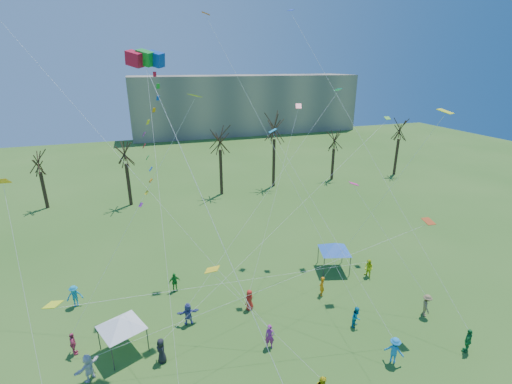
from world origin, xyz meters
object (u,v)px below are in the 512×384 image
object	(u,v)px
big_box_kite	(155,143)
canopy_tent_blue	(335,247)
canopy_tent_white	(121,323)
distant_building	(246,104)

from	to	relation	value
big_box_kite	canopy_tent_blue	bearing A→B (deg)	15.73
big_box_kite	canopy_tent_blue	world-z (taller)	big_box_kite
big_box_kite	canopy_tent_white	size ratio (longest dim) A/B	5.88
distant_building	big_box_kite	xyz separation A→B (m)	(-28.10, -74.36, 6.12)
distant_building	big_box_kite	world-z (taller)	big_box_kite
big_box_kite	canopy_tent_white	distance (m)	11.82
big_box_kite	canopy_tent_blue	distance (m)	19.19
big_box_kite	canopy_tent_white	bearing A→B (deg)	-177.15
canopy_tent_blue	canopy_tent_white	bearing A→B (deg)	-166.46
canopy_tent_white	canopy_tent_blue	bearing A→B (deg)	13.54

